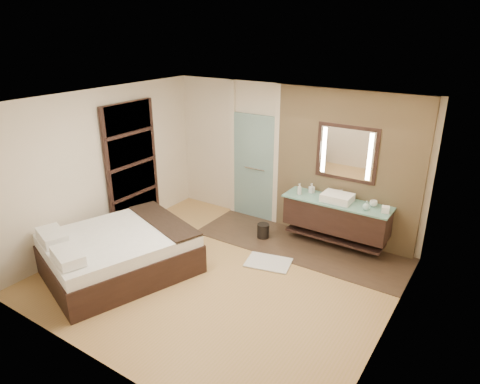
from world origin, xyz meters
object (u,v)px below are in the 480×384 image
Objects in this scene: vanity at (336,216)px; bed at (119,253)px; waste_bin at (263,231)px; mirror_unit at (346,153)px.

bed is (-2.51, -2.67, -0.24)m from vanity.
vanity is 1.35m from waste_bin.
mirror_unit reaches higher than vanity.
vanity is 3.67m from bed.
mirror_unit is at bearing 29.20° from waste_bin.
mirror_unit reaches higher than waste_bin.
waste_bin is (-1.20, -0.43, -0.44)m from vanity.
vanity is at bearing 19.81° from waste_bin.
waste_bin is at bearing 78.66° from bed.
waste_bin is at bearing -160.19° from vanity.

